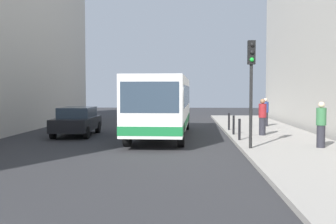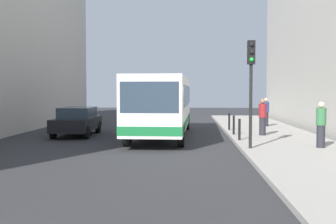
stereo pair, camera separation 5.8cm
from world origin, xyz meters
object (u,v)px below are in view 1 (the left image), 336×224
(bollard_far, at_px, (229,121))
(pedestrian_mid_sidewalk, at_px, (262,117))
(bus, at_px, (162,103))
(bollard_near, at_px, (239,129))
(traffic_light, at_px, (251,73))
(pedestrian_far_sidewalk, at_px, (265,112))
(car_beside_bus, at_px, (77,121))
(bollard_mid, at_px, (234,125))
(pedestrian_near_signal, at_px, (321,125))

(bollard_far, distance_m, pedestrian_mid_sidewalk, 3.06)
(bus, distance_m, bollard_near, 4.63)
(traffic_light, xyz_separation_m, pedestrian_far_sidewalk, (2.39, 10.01, -1.98))
(car_beside_bus, distance_m, bollard_mid, 8.10)
(pedestrian_near_signal, distance_m, pedestrian_mid_sidewalk, 4.66)
(bollard_near, bearing_deg, pedestrian_far_sidewalk, 71.29)
(bus, xyz_separation_m, pedestrian_mid_sidewalk, (4.98, -0.64, -0.67))
(bus, height_order, bollard_far, bus)
(bollard_near, distance_m, pedestrian_near_signal, 3.72)
(bollard_mid, relative_size, bollard_far, 1.00)
(traffic_light, distance_m, pedestrian_mid_sidewalk, 5.27)
(pedestrian_mid_sidewalk, bearing_deg, traffic_light, 158.71)
(bus, bearing_deg, pedestrian_near_signal, 143.47)
(bollard_near, relative_size, pedestrian_near_signal, 0.53)
(pedestrian_near_signal, bearing_deg, traffic_light, -66.50)
(traffic_light, bearing_deg, bollard_near, 92.15)
(bollard_mid, bearing_deg, bus, 175.00)
(bollard_near, height_order, pedestrian_near_signal, pedestrian_near_signal)
(bus, bearing_deg, car_beside_bus, -0.28)
(bollard_mid, bearing_deg, pedestrian_near_signal, -59.07)
(bus, xyz_separation_m, bollard_near, (3.60, -2.70, -1.10))
(traffic_light, xyz_separation_m, bollard_mid, (-0.10, 5.04, -2.38))
(bollard_mid, bearing_deg, pedestrian_mid_sidewalk, -13.16)
(traffic_light, height_order, pedestrian_mid_sidewalk, traffic_light)
(bollard_mid, relative_size, pedestrian_far_sidewalk, 0.54)
(bus, relative_size, car_beside_bus, 2.49)
(bus, height_order, bollard_near, bus)
(car_beside_bus, bearing_deg, bollard_near, 159.02)
(traffic_light, bearing_deg, car_beside_bus, 146.09)
(traffic_light, xyz_separation_m, bollard_far, (-0.10, 7.43, -2.38))
(bollard_far, bearing_deg, pedestrian_near_signal, -68.26)
(car_beside_bus, bearing_deg, bollard_far, -168.25)
(bus, bearing_deg, pedestrian_far_sidewalk, -141.03)
(bus, height_order, pedestrian_near_signal, bus)
(pedestrian_near_signal, bearing_deg, bollard_far, -141.06)
(car_beside_bus, height_order, bollard_far, car_beside_bus)
(bollard_near, bearing_deg, pedestrian_mid_sidewalk, 56.28)
(bus, distance_m, car_beside_bus, 4.59)
(traffic_light, xyz_separation_m, bollard_near, (-0.10, 2.66, -2.38))
(pedestrian_mid_sidewalk, bearing_deg, bollard_mid, 70.66)
(car_beside_bus, height_order, bollard_mid, car_beside_bus)
(bollard_near, xyz_separation_m, pedestrian_near_signal, (2.84, -2.36, 0.42))
(bollard_near, distance_m, pedestrian_mid_sidewalk, 2.51)
(bus, xyz_separation_m, bollard_mid, (3.60, -0.32, -1.10))
(traffic_light, height_order, bollard_mid, traffic_light)
(car_beside_bus, distance_m, traffic_light, 10.11)
(bus, height_order, pedestrian_mid_sidewalk, bus)
(car_beside_bus, distance_m, pedestrian_mid_sidewalk, 9.50)
(bollard_mid, height_order, pedestrian_far_sidewalk, pedestrian_far_sidewalk)
(car_beside_bus, xyz_separation_m, bollard_far, (8.09, 1.92, -0.16))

